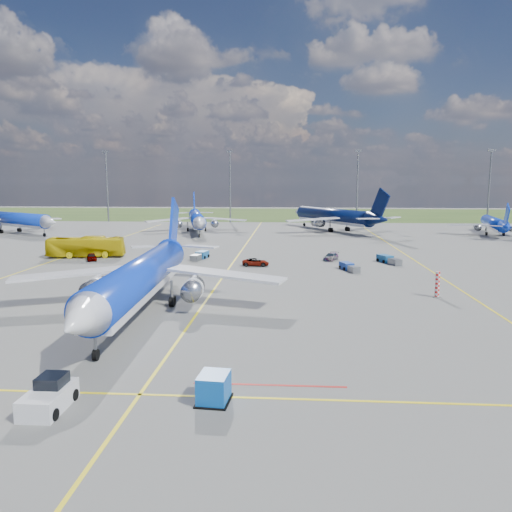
# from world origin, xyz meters

# --- Properties ---
(ground) EXTENTS (400.00, 400.00, 0.00)m
(ground) POSITION_xyz_m (0.00, 0.00, 0.00)
(ground) COLOR #5A5A57
(ground) RESTS_ON ground
(grass_strip) EXTENTS (400.00, 80.00, 0.01)m
(grass_strip) POSITION_xyz_m (0.00, 150.00, 0.00)
(grass_strip) COLOR #2D4719
(grass_strip) RESTS_ON ground
(taxiway_lines) EXTENTS (60.25, 160.00, 0.02)m
(taxiway_lines) POSITION_xyz_m (0.17, 27.70, 0.01)
(taxiway_lines) COLOR yellow
(taxiway_lines) RESTS_ON ground
(floodlight_masts) EXTENTS (202.20, 0.50, 22.70)m
(floodlight_masts) POSITION_xyz_m (10.00, 110.00, 12.56)
(floodlight_masts) COLOR slate
(floodlight_masts) RESTS_ON ground
(warning_post) EXTENTS (0.50, 0.50, 3.00)m
(warning_post) POSITION_xyz_m (26.00, 8.00, 1.50)
(warning_post) COLOR red
(warning_post) RESTS_ON ground
(bg_jet_nw) EXTENTS (48.14, 45.18, 10.07)m
(bg_jet_nw) POSITION_xyz_m (-60.06, 72.16, 0.00)
(bg_jet_nw) COLOR #0D33C2
(bg_jet_nw) RESTS_ON ground
(bg_jet_nnw) EXTENTS (36.12, 42.71, 9.74)m
(bg_jet_nnw) POSITION_xyz_m (-14.85, 78.18, 0.00)
(bg_jet_nnw) COLOR #0D33C2
(bg_jet_nnw) RESTS_ON ground
(bg_jet_n) EXTENTS (49.79, 53.43, 11.21)m
(bg_jet_n) POSITION_xyz_m (20.52, 84.47, 0.00)
(bg_jet_n) COLOR #07133D
(bg_jet_n) RESTS_ON ground
(bg_jet_ne) EXTENTS (29.21, 35.00, 8.11)m
(bg_jet_ne) POSITION_xyz_m (59.16, 77.03, 0.00)
(bg_jet_ne) COLOR #0D33C2
(bg_jet_ne) RESTS_ON ground
(main_airliner) EXTENTS (32.68, 41.96, 10.66)m
(main_airliner) POSITION_xyz_m (-5.57, -0.84, 0.00)
(main_airliner) COLOR #0D33C2
(main_airliner) RESTS_ON ground
(pushback_tug) EXTENTS (2.05, 5.47, 1.85)m
(pushback_tug) POSITION_xyz_m (-4.68, -22.21, 0.75)
(pushback_tug) COLOR silver
(pushback_tug) RESTS_ON ground
(uld_container) EXTENTS (1.91, 2.30, 1.72)m
(uld_container) POSITION_xyz_m (4.75, -20.64, 0.86)
(uld_container) COLOR #0C53B0
(uld_container) RESTS_ON ground
(apron_bus) EXTENTS (13.39, 5.17, 3.64)m
(apron_bus) POSITION_xyz_m (-26.12, 34.64, 1.82)
(apron_bus) COLOR #D4BD0C
(apron_bus) RESTS_ON ground
(service_car_a) EXTENTS (2.87, 3.88, 1.23)m
(service_car_a) POSITION_xyz_m (-23.70, 31.08, 0.62)
(service_car_a) COLOR #999999
(service_car_a) RESTS_ON ground
(service_car_b) EXTENTS (4.27, 2.11, 1.17)m
(service_car_b) POSITION_xyz_m (3.89, 27.70, 0.58)
(service_car_b) COLOR #999999
(service_car_b) RESTS_ON ground
(service_car_c) EXTENTS (3.15, 4.47, 1.20)m
(service_car_c) POSITION_xyz_m (16.09, 34.32, 0.60)
(service_car_c) COLOR #999999
(service_car_c) RESTS_ON ground
(baggage_tug_w) EXTENTS (2.74, 4.93, 1.07)m
(baggage_tug_w) POSITION_xyz_m (17.99, 24.67, 0.50)
(baggage_tug_w) COLOR #1A3EA0
(baggage_tug_w) RESTS_ON ground
(baggage_tug_c) EXTENTS (2.49, 5.55, 1.21)m
(baggage_tug_c) POSITION_xyz_m (-6.03, 34.04, 0.56)
(baggage_tug_c) COLOR #1A5B9C
(baggage_tug_c) RESTS_ON ground
(baggage_tug_e) EXTENTS (3.34, 5.38, 1.18)m
(baggage_tug_e) POSITION_xyz_m (25.08, 31.84, 0.55)
(baggage_tug_e) COLOR #185690
(baggage_tug_e) RESTS_ON ground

